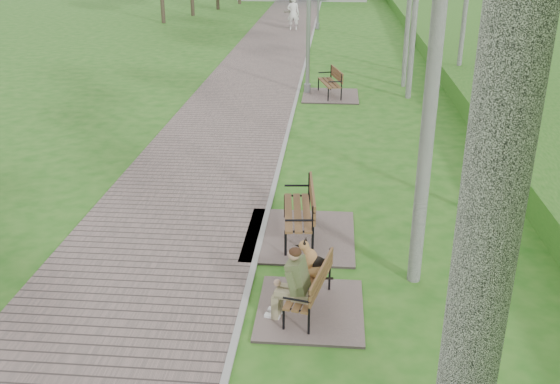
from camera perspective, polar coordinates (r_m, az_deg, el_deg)
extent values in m
cube|color=#685A54|center=(23.53, -2.39, 10.27)|extent=(3.50, 67.00, 0.04)
cube|color=#999993|center=(23.37, 1.94, 10.20)|extent=(0.10, 67.00, 0.05)
cube|color=#685A54|center=(9.32, 2.79, -10.67)|extent=(1.55, 1.72, 0.04)
cube|color=brown|center=(9.13, 2.52, -8.74)|extent=(0.66, 1.34, 0.03)
cube|color=brown|center=(8.96, 3.82, -7.68)|extent=(0.32, 1.26, 0.28)
cube|color=#685A54|center=(11.37, 1.84, -4.04)|extent=(1.96, 2.18, 0.04)
cube|color=brown|center=(11.17, 1.61, -1.88)|extent=(0.63, 1.67, 0.04)
cube|color=brown|center=(11.06, 2.98, -0.49)|extent=(0.18, 1.63, 0.36)
cube|color=#685A54|center=(21.15, 4.64, 8.76)|extent=(1.85, 2.05, 0.04)
cube|color=brown|center=(21.05, 4.54, 9.93)|extent=(0.83, 1.60, 0.04)
cube|color=brown|center=(21.05, 5.22, 10.68)|extent=(0.42, 1.50, 0.34)
cylinder|color=gray|center=(21.45, 2.52, 9.41)|extent=(0.22, 0.22, 0.33)
cylinder|color=gray|center=(20.99, 2.64, 16.36)|extent=(0.13, 0.13, 5.56)
cylinder|color=gray|center=(35.94, 3.46, 14.89)|extent=(0.22, 0.22, 0.33)
imported|color=white|center=(35.34, 1.21, 16.01)|extent=(0.67, 0.45, 1.83)
imported|color=gray|center=(36.15, 1.00, 16.08)|extent=(1.01, 0.91, 1.71)
cylinder|color=silver|center=(11.86, 19.92, 15.73)|extent=(0.15, 0.15, 7.91)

